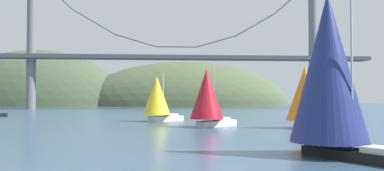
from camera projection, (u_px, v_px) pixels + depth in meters
name	position (u px, v px, depth m)	size (l,w,h in m)	color
ground_plane	(230.00, 153.00, 27.03)	(360.00, 360.00, 0.00)	#385670
headland_left	(37.00, 106.00, 157.16)	(70.77, 44.00, 45.30)	#425138
headland_center	(184.00, 105.00, 161.95)	(87.89, 44.00, 36.33)	#4C5B3D
suspension_bridge	(176.00, 51.00, 122.19)	(124.83, 6.00, 41.83)	slate
sailboat_navy_sail	(330.00, 70.00, 25.65)	(7.57, 9.62, 11.64)	black
sailboat_yellow_sail	(158.00, 97.00, 60.29)	(7.36, 6.84, 7.62)	white
sailboat_crimson_sail	(207.00, 96.00, 49.30)	(7.43, 6.97, 7.94)	white
sailboat_orange_sail	(306.00, 95.00, 47.21)	(4.98, 8.12, 8.65)	#191E4C
channel_buoy	(325.00, 121.00, 56.34)	(1.10, 1.10, 2.64)	green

